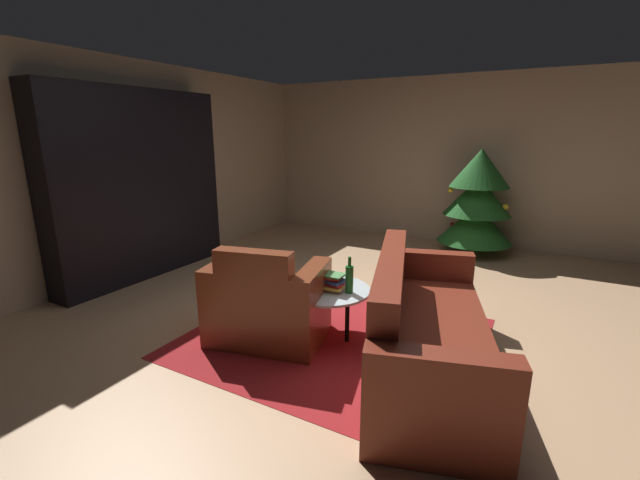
{
  "coord_description": "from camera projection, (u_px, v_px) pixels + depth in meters",
  "views": [
    {
      "loc": [
        1.4,
        -3.2,
        1.68
      ],
      "look_at": [
        -0.31,
        -0.07,
        0.75
      ],
      "focal_mm": 23.2,
      "sensor_mm": 36.0,
      "label": 1
    }
  ],
  "objects": [
    {
      "name": "bottle_on_table",
      "position": [
        349.0,
        279.0,
        3.31
      ],
      "size": [
        0.06,
        0.06,
        0.3
      ],
      "color": "#195F22",
      "rests_on": "coffee_table"
    },
    {
      "name": "decorated_tree",
      "position": [
        477.0,
        201.0,
        5.73
      ],
      "size": [
        1.01,
        1.01,
        1.47
      ],
      "color": "brown",
      "rests_on": "ground"
    },
    {
      "name": "armchair_red",
      "position": [
        267.0,
        305.0,
        3.39
      ],
      "size": [
        1.04,
        0.84,
        0.83
      ],
      "color": "brown",
      "rests_on": "ground"
    },
    {
      "name": "couch_red",
      "position": [
        424.0,
        333.0,
        2.95
      ],
      "size": [
        1.29,
        2.1,
        0.84
      ],
      "color": "maroon",
      "rests_on": "ground"
    },
    {
      "name": "ground_plane",
      "position": [
        353.0,
        321.0,
        3.8
      ],
      "size": [
        8.05,
        8.05,
        0.0
      ],
      "primitive_type": "plane",
      "color": "tan"
    },
    {
      "name": "bookshelf_unit",
      "position": [
        150.0,
        187.0,
        4.9
      ],
      "size": [
        0.33,
        2.19,
        2.16
      ],
      "color": "black",
      "rests_on": "ground"
    },
    {
      "name": "wall_back",
      "position": [
        445.0,
        161.0,
        6.35
      ],
      "size": [
        5.99,
        0.06,
        2.51
      ],
      "primitive_type": "cube",
      "color": "tan",
      "rests_on": "ground"
    },
    {
      "name": "coffee_table",
      "position": [
        327.0,
        293.0,
        3.44
      ],
      "size": [
        0.72,
        0.72,
        0.42
      ],
      "color": "black",
      "rests_on": "ground"
    },
    {
      "name": "area_rug",
      "position": [
        334.0,
        337.0,
        3.49
      ],
      "size": [
        2.3,
        2.02,
        0.01
      ],
      "primitive_type": "cube",
      "color": "maroon",
      "rests_on": "ground"
    },
    {
      "name": "book_stack_on_table",
      "position": [
        332.0,
        282.0,
        3.37
      ],
      "size": [
        0.24,
        0.2,
        0.14
      ],
      "color": "gray",
      "rests_on": "coffee_table"
    },
    {
      "name": "wall_left",
      "position": [
        125.0,
        170.0,
        4.85
      ],
      "size": [
        0.06,
        6.83,
        2.51
      ],
      "primitive_type": "cube",
      "color": "tan",
      "rests_on": "ground"
    }
  ]
}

